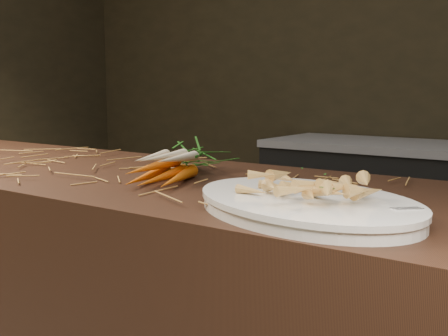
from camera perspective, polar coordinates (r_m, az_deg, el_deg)
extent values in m
cube|color=black|center=(3.43, 18.18, 12.33)|extent=(5.00, 0.04, 2.80)
cube|color=black|center=(1.63, -8.77, -16.29)|extent=(2.40, 0.70, 0.90)
cube|color=black|center=(3.11, 20.85, -5.87)|extent=(1.80, 0.60, 0.80)
cube|color=#99999E|center=(3.04, 21.25, 1.83)|extent=(1.82, 0.62, 0.04)
cone|color=#E85C10|center=(1.34, -7.88, -0.86)|extent=(0.12, 0.24, 0.03)
cone|color=#E85C10|center=(1.32, -6.33, -0.95)|extent=(0.10, 0.25, 0.03)
cone|color=#E85C10|center=(1.30, -4.74, -1.04)|extent=(0.13, 0.24, 0.03)
cone|color=#E85C10|center=(1.32, -7.27, 0.13)|extent=(0.09, 0.25, 0.03)
cone|color=beige|center=(1.33, -7.40, 1.06)|extent=(0.12, 0.22, 0.04)
cone|color=beige|center=(1.31, -6.19, 1.10)|extent=(0.09, 0.23, 0.04)
cone|color=beige|center=(1.31, -4.79, 0.95)|extent=(0.10, 0.23, 0.04)
ellipsoid|color=#23611C|center=(1.51, -2.97, 1.32)|extent=(0.21, 0.25, 0.08)
cube|color=silver|center=(0.88, 14.28, -4.93)|extent=(0.14, 0.14, 0.00)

